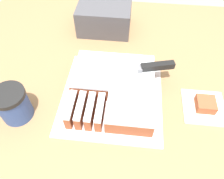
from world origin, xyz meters
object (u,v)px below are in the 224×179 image
cake_board (112,95)px  knife (147,68)px  brownie (206,104)px  coffee_cup (13,104)px  cake (114,88)px  storage_box (105,17)px

cake_board → knife: knife is taller
cake_board → brownie: bearing=-2.8°
coffee_cup → brownie: size_ratio=1.83×
cake → coffee_cup: bearing=-159.3°
cake_board → storage_box: bearing=101.1°
knife → storage_box: 0.35m
knife → storage_box: size_ratio=1.36×
cake → brownie: cake is taller
cake_board → storage_box: size_ratio=1.58×
brownie → storage_box: (-0.37, 0.39, 0.04)m
storage_box → cake_board: bearing=-78.9°
brownie → knife: bearing=154.8°
coffee_cup → brownie: (0.58, 0.09, -0.03)m
cake_board → storage_box: storage_box is taller
coffee_cup → cake_board: bearing=20.0°
cake_board → brownie: brownie is taller
brownie → cake_board: bearing=177.2°
cake_board → brownie: size_ratio=5.95×
coffee_cup → storage_box: bearing=65.9°
cake → knife: (0.10, 0.07, 0.04)m
knife → storage_box: bearing=-72.8°
knife → coffee_cup: (-0.39, -0.18, -0.02)m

